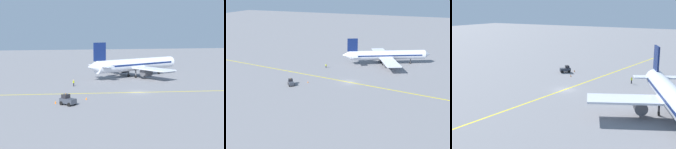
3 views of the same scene
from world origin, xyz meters
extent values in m
plane|color=slate|center=(0.00, 0.00, 0.00)|extent=(400.00, 400.00, 0.00)
cube|color=yellow|center=(0.00, 0.00, 0.00)|extent=(15.23, 119.13, 0.01)
cylinder|color=silver|center=(-24.78, 7.69, 3.80)|extent=(15.93, 28.71, 3.60)
cone|color=silver|center=(-31.63, 22.37, 3.80)|extent=(4.11, 3.62, 3.42)
cone|color=silver|center=(-17.81, -7.27, 4.10)|extent=(4.04, 4.01, 3.06)
cube|color=#0F1E51|center=(-24.78, 7.69, 3.95)|extent=(14.70, 26.01, 0.50)
cube|color=silver|center=(-24.36, 6.78, 3.08)|extent=(27.58, 16.54, 0.36)
cylinder|color=#4C4C51|center=(-28.89, 4.67, 1.83)|extent=(3.35, 3.83, 2.20)
cylinder|color=#4C4C51|center=(-19.83, 8.89, 1.83)|extent=(3.35, 3.83, 2.20)
cube|color=#0F1E51|center=(-18.87, -5.00, 8.10)|extent=(2.02, 3.78, 5.00)
cube|color=silver|center=(-19.08, -4.55, 4.20)|extent=(9.17, 5.98, 0.24)
cylinder|color=#4C4C51|center=(-28.84, 16.39, 1.40)|extent=(0.36, 0.36, 2.00)
cylinder|color=black|center=(-28.84, 16.39, 0.40)|extent=(0.59, 0.84, 0.80)
cylinder|color=#4C4C51|center=(-25.39, 5.20, 1.40)|extent=(0.36, 0.36, 2.00)
cylinder|color=black|center=(-25.39, 5.20, 0.40)|extent=(0.59, 0.84, 0.80)
cylinder|color=#4C4C51|center=(-22.49, 6.55, 1.40)|extent=(0.36, 0.36, 2.00)
cylinder|color=black|center=(-22.49, 6.55, 0.40)|extent=(0.59, 0.84, 0.80)
cube|color=#333842|center=(9.08, -16.39, 0.80)|extent=(3.26, 3.08, 0.90)
cube|color=black|center=(8.66, -16.74, 1.60)|extent=(1.66, 1.68, 0.70)
sphere|color=orange|center=(8.66, -16.74, 2.03)|extent=(0.16, 0.16, 0.16)
cylinder|color=black|center=(8.82, -17.59, 0.35)|extent=(0.70, 0.64, 0.70)
cylinder|color=black|center=(7.85, -16.45, 0.35)|extent=(0.70, 0.64, 0.70)
cylinder|color=black|center=(10.31, -16.33, 0.35)|extent=(0.70, 0.64, 0.70)
cylinder|color=black|center=(9.34, -15.18, 0.35)|extent=(0.70, 0.64, 0.70)
cylinder|color=#23232D|center=(-11.28, -13.15, 0.42)|extent=(0.16, 0.16, 0.85)
cylinder|color=#23232D|center=(-11.44, -13.03, 0.42)|extent=(0.16, 0.16, 0.85)
cube|color=#CCD819|center=(-11.36, -13.09, 1.15)|extent=(0.42, 0.40, 0.60)
cylinder|color=#CCD819|center=(-11.17, -13.24, 1.15)|extent=(0.10, 0.10, 0.55)
cylinder|color=#CCD819|center=(-11.55, -12.94, 1.15)|extent=(0.10, 0.10, 0.55)
sphere|color=beige|center=(-11.36, -13.09, 1.57)|extent=(0.22, 0.22, 0.22)
cone|color=orange|center=(5.14, -12.44, 0.28)|extent=(0.32, 0.32, 0.55)
cone|color=orange|center=(7.23, -18.56, 0.28)|extent=(0.32, 0.32, 0.55)
camera|label=1|loc=(65.08, -21.37, 12.79)|focal=50.00mm
camera|label=2|loc=(76.20, 24.90, 30.21)|focal=42.00mm
camera|label=3|loc=(-33.61, 59.14, 18.66)|focal=50.00mm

